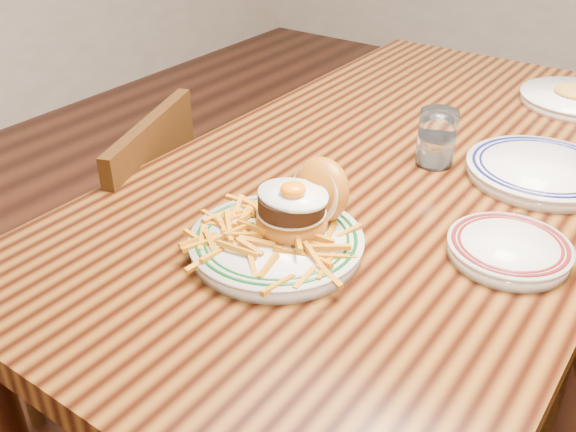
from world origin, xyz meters
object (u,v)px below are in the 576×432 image
Objects in this scene: table at (399,202)px; side_plate at (509,248)px; chair_left at (124,263)px; main_plate at (284,228)px.

table is 7.81× the size of side_plate.
chair_left reaches higher than side_plate.
main_plate is 0.35m from side_plate.
table is at bearing 96.70° from main_plate.
side_plate is (0.28, -0.20, 0.10)m from table.
main_plate is 1.43× the size of side_plate.
main_plate reaches higher than side_plate.
table is 5.46× the size of main_plate.
chair_left is 2.79× the size of main_plate.
main_plate reaches higher than chair_left.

